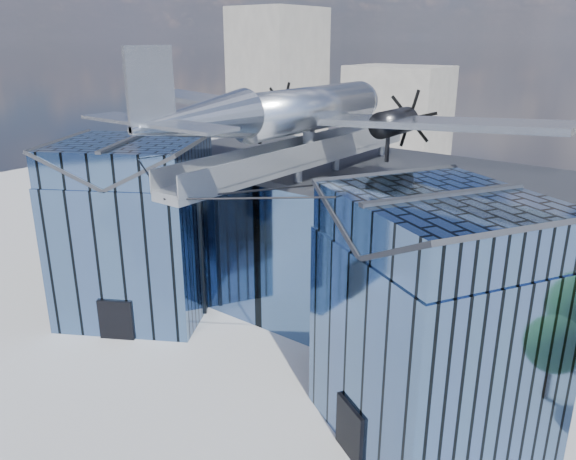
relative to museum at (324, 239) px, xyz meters
The scene contains 5 objects.
ground_plane 8.03m from the museum, 90.00° to the right, with size 120.00×120.00×0.00m, color gray.
museum is the anchor object (origin of this frame).
bg_towers 44.92m from the museum, 88.14° to the left, with size 77.00×24.50×26.00m.
tree_plaza_w 22.22m from the museum, 164.70° to the right, with size 3.96×3.96×4.96m.
tree_side_w 22.47m from the museum, behind, with size 3.26×3.26×4.97m.
Camera 1 is at (18.92, -22.66, 17.88)m, focal length 35.00 mm.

